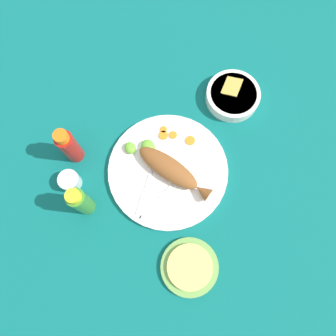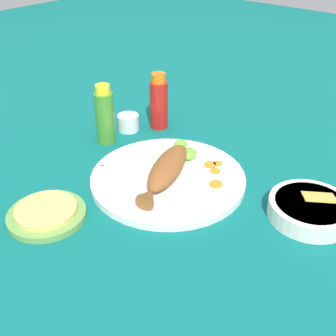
{
  "view_description": "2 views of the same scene",
  "coord_description": "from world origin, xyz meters",
  "views": [
    {
      "loc": [
        -0.22,
        0.15,
        0.96
      ],
      "look_at": [
        0.0,
        0.0,
        0.04
      ],
      "focal_mm": 35.0,
      "sensor_mm": 36.0,
      "label": 1
    },
    {
      "loc": [
        -0.62,
        -0.54,
        0.56
      ],
      "look_at": [
        0.0,
        0.0,
        0.04
      ],
      "focal_mm": 45.0,
      "sensor_mm": 36.0,
      "label": 2
    }
  ],
  "objects": [
    {
      "name": "ground_plane",
      "position": [
        0.0,
        0.0,
        0.0
      ],
      "size": [
        4.0,
        4.0,
        0.0
      ],
      "primitive_type": "plane",
      "color": "#0C605B"
    },
    {
      "name": "main_plate",
      "position": [
        0.0,
        0.0,
        0.01
      ],
      "size": [
        0.36,
        0.36,
        0.02
      ],
      "primitive_type": "cylinder",
      "color": "white",
      "rests_on": "ground_plane"
    },
    {
      "name": "fried_fish",
      "position": [
        -0.01,
        -0.01,
        0.04
      ],
      "size": [
        0.25,
        0.14,
        0.05
      ],
      "rotation": [
        0.0,
        0.0,
        0.38
      ],
      "color": "brown",
      "rests_on": "main_plate"
    },
    {
      "name": "fork_near",
      "position": [
        -0.06,
        0.07,
        0.02
      ],
      "size": [
        0.06,
        0.18,
        0.0
      ],
      "rotation": [
        0.0,
        0.0,
        8.13
      ],
      "color": "silver",
      "rests_on": "main_plate"
    },
    {
      "name": "fork_far",
      "position": [
        -0.02,
        0.09,
        0.02
      ],
      "size": [
        0.13,
        0.15,
        0.0
      ],
      "rotation": [
        0.0,
        0.0,
        8.59
      ],
      "color": "silver",
      "rests_on": "main_plate"
    },
    {
      "name": "carrot_slice_near",
      "position": [
        0.04,
        -0.11,
        0.02
      ],
      "size": [
        0.03,
        0.03,
        0.0
      ],
      "primitive_type": "cylinder",
      "color": "orange",
      "rests_on": "main_plate"
    },
    {
      "name": "carrot_slice_mid",
      "position": [
        0.1,
        -0.05,
        0.02
      ],
      "size": [
        0.03,
        0.03,
        0.0
      ],
      "primitive_type": "cylinder",
      "color": "orange",
      "rests_on": "main_plate"
    },
    {
      "name": "carrot_slice_far",
      "position": [
        0.09,
        -0.07,
        0.02
      ],
      "size": [
        0.02,
        0.02,
        0.0
      ],
      "primitive_type": "cylinder",
      "color": "orange",
      "rests_on": "main_plate"
    },
    {
      "name": "carrot_slice_extra",
      "position": [
        0.12,
        -0.06,
        0.02
      ],
      "size": [
        0.02,
        0.02,
        0.0
      ],
      "primitive_type": "cylinder",
      "color": "orange",
      "rests_on": "main_plate"
    },
    {
      "name": "lime_wedge_main",
      "position": [
        0.09,
        0.01,
        0.03
      ],
      "size": [
        0.05,
        0.04,
        0.03
      ],
      "primitive_type": "ellipsoid",
      "color": "#6BB233",
      "rests_on": "main_plate"
    },
    {
      "name": "lime_wedge_side",
      "position": [
        0.12,
        0.06,
        0.03
      ],
      "size": [
        0.04,
        0.03,
        0.02
      ],
      "primitive_type": "ellipsoid",
      "color": "#6BB233",
      "rests_on": "main_plate"
    },
    {
      "name": "hot_sauce_bottle_red",
      "position": [
        0.2,
        0.21,
        0.08
      ],
      "size": [
        0.05,
        0.05,
        0.16
      ],
      "color": "#B21914",
      "rests_on": "ground_plane"
    },
    {
      "name": "hot_sauce_bottle_green",
      "position": [
        0.04,
        0.26,
        0.08
      ],
      "size": [
        0.05,
        0.05,
        0.16
      ],
      "color": "#3D8428",
      "rests_on": "ground_plane"
    },
    {
      "name": "salt_cup",
      "position": [
        0.13,
        0.26,
        0.02
      ],
      "size": [
        0.06,
        0.06,
        0.05
      ],
      "color": "silver",
      "rests_on": "ground_plane"
    },
    {
      "name": "guacamole_bowl",
      "position": [
        0.09,
        -0.31,
        0.02
      ],
      "size": [
        0.17,
        0.17,
        0.05
      ],
      "color": "white",
      "rests_on": "ground_plane"
    },
    {
      "name": "tortilla_plate",
      "position": [
        -0.27,
        0.1,
        0.01
      ],
      "size": [
        0.16,
        0.16,
        0.01
      ],
      "primitive_type": "cylinder",
      "color": "#6B9E4C",
      "rests_on": "ground_plane"
    },
    {
      "name": "tortilla_stack",
      "position": [
        -0.27,
        0.1,
        0.02
      ],
      "size": [
        0.13,
        0.13,
        0.01
      ],
      "primitive_type": "cylinder",
      "color": "#E0C666",
      "rests_on": "tortilla_plate"
    }
  ]
}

